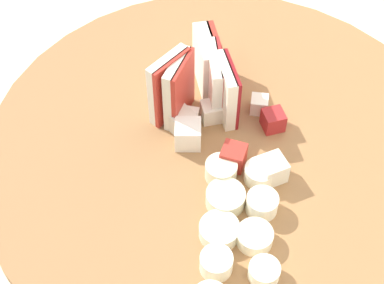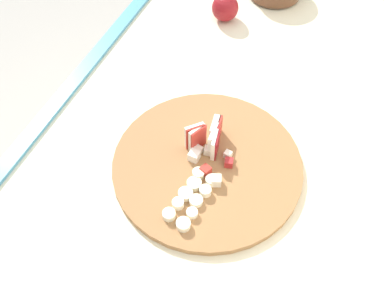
{
  "view_description": "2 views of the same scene",
  "coord_description": "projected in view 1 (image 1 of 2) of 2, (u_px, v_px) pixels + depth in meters",
  "views": [
    {
      "loc": [
        0.32,
        0.02,
        1.27
      ],
      "look_at": [
        0.04,
        0.04,
        0.92
      ],
      "focal_mm": 53.82,
      "sensor_mm": 36.0,
      "label": 1
    },
    {
      "loc": [
        0.51,
        0.23,
        1.65
      ],
      "look_at": [
        0.01,
        0.03,
        0.95
      ],
      "focal_mm": 40.74,
      "sensor_mm": 36.0,
      "label": 2
    }
  ],
  "objects": [
    {
      "name": "apple_dice_pile",
      "position": [
        223.0,
        134.0,
        0.47
      ],
      "size": [
        0.09,
        0.1,
        0.02
      ],
      "color": "#B22D23",
      "rests_on": "cutting_board"
    },
    {
      "name": "banana_slice_rows",
      "position": [
        238.0,
        233.0,
        0.41
      ],
      "size": [
        0.14,
        0.07,
        0.02
      ],
      "color": "beige",
      "rests_on": "cutting_board"
    },
    {
      "name": "apple_wedge_fan",
      "position": [
        201.0,
        79.0,
        0.48
      ],
      "size": [
        0.08,
        0.07,
        0.06
      ],
      "color": "#B22D23",
      "rests_on": "cutting_board"
    },
    {
      "name": "cutting_board",
      "position": [
        222.0,
        145.0,
        0.48
      ],
      "size": [
        0.4,
        0.4,
        0.02
      ],
      "primitive_type": "cylinder",
      "color": "olive",
      "rests_on": "tiled_countertop"
    }
  ]
}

